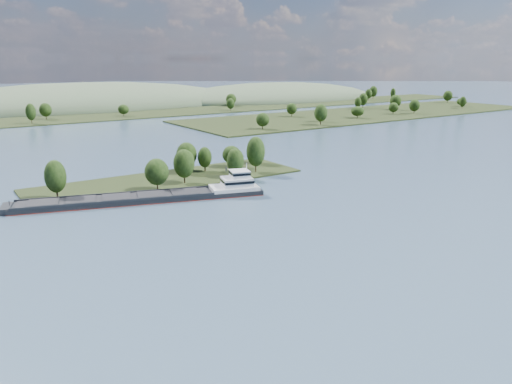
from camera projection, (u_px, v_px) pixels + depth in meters
ground at (261, 224)px, 135.27m from camera, size 1800.00×1800.00×0.00m
tree_island at (186, 168)px, 184.74m from camera, size 100.00×31.22×15.07m
right_bank at (371, 113)px, 403.36m from camera, size 320.00×90.00×15.28m
back_shoreline at (54, 119)px, 364.10m from camera, size 900.00×60.00×15.30m
hill_east at (275, 99)px, 556.00m from camera, size 260.00×140.00×36.00m
hill_west at (86, 106)px, 472.07m from camera, size 320.00×160.00×44.00m
cargo_barge at (158, 196)px, 158.07m from camera, size 78.35×31.96×10.69m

